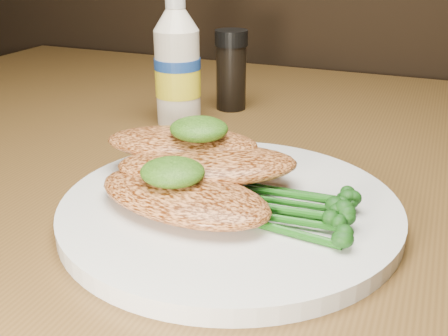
% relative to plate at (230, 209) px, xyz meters
% --- Properties ---
extents(plate, '(0.28, 0.28, 0.01)m').
position_rel_plate_xyz_m(plate, '(0.00, 0.00, 0.00)').
color(plate, silver).
rests_on(plate, dining_table).
extents(chicken_front, '(0.16, 0.10, 0.02)m').
position_rel_plate_xyz_m(chicken_front, '(-0.03, -0.03, 0.02)').
color(chicken_front, '#CB7940').
rests_on(chicken_front, plate).
extents(chicken_mid, '(0.17, 0.13, 0.02)m').
position_rel_plate_xyz_m(chicken_mid, '(-0.03, 0.02, 0.03)').
color(chicken_mid, '#CB7940').
rests_on(chicken_mid, plate).
extents(chicken_back, '(0.15, 0.10, 0.02)m').
position_rel_plate_xyz_m(chicken_back, '(-0.06, 0.04, 0.03)').
color(chicken_back, '#CB7940').
rests_on(chicken_back, plate).
extents(pesto_front, '(0.06, 0.05, 0.02)m').
position_rel_plate_xyz_m(pesto_front, '(-0.04, -0.03, 0.04)').
color(pesto_front, '#153507').
rests_on(pesto_front, chicken_front).
extents(pesto_back, '(0.06, 0.05, 0.02)m').
position_rel_plate_xyz_m(pesto_back, '(-0.04, 0.03, 0.05)').
color(pesto_back, '#153507').
rests_on(pesto_back, chicken_back).
extents(broccolini_bundle, '(0.15, 0.12, 0.02)m').
position_rel_plate_xyz_m(broccolini_bundle, '(0.04, -0.00, 0.02)').
color(broccolini_bundle, '#175312').
rests_on(broccolini_bundle, plate).
extents(mayo_bottle, '(0.06, 0.06, 0.16)m').
position_rel_plate_xyz_m(mayo_bottle, '(-0.15, 0.20, 0.07)').
color(mayo_bottle, '#F0E3CC').
rests_on(mayo_bottle, dining_table).
extents(pepper_grinder, '(0.04, 0.04, 0.10)m').
position_rel_plate_xyz_m(pepper_grinder, '(-0.11, 0.28, 0.04)').
color(pepper_grinder, black).
rests_on(pepper_grinder, dining_table).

